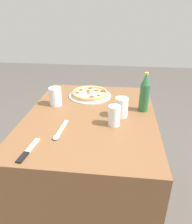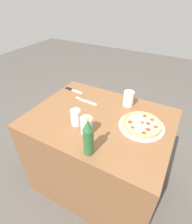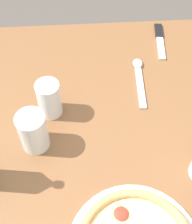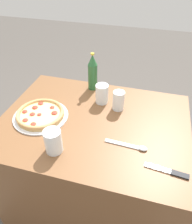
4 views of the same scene
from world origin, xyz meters
name	(u,v)px [view 2 (image 2 of 4)]	position (x,y,z in m)	size (l,w,h in m)	color
ground_plane	(99,179)	(0.00, 0.00, 0.00)	(8.00, 8.00, 0.00)	#4C4742
table	(99,153)	(0.00, 0.00, 0.37)	(0.99, 0.75, 0.74)	brown
pizza_margherita	(142,124)	(0.28, 0.04, 0.75)	(0.29, 0.29, 0.04)	silver
glass_red_wine	(76,118)	(-0.10, -0.14, 0.79)	(0.06, 0.06, 0.11)	white
glass_cola	(128,99)	(0.11, 0.24, 0.79)	(0.08, 0.08, 0.11)	white
glass_water	(86,126)	(0.00, -0.18, 0.79)	(0.07, 0.07, 0.11)	white
beer_bottle	(88,137)	(0.09, -0.31, 0.85)	(0.06, 0.06, 0.24)	#286033
knife	(73,90)	(-0.39, 0.23, 0.74)	(0.18, 0.04, 0.01)	black
spoon	(83,100)	(-0.22, 0.13, 0.74)	(0.20, 0.04, 0.01)	silver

